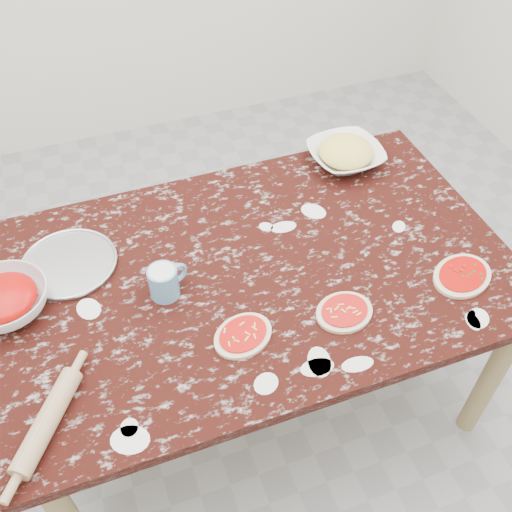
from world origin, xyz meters
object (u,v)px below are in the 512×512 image
object	(u,v)px
rolling_pin	(47,421)
flour_mug	(165,281)
worktable	(256,284)
cheese_bowl	(345,155)
sauce_bowl	(5,301)
pizza_tray	(69,264)

from	to	relation	value
rolling_pin	flour_mug	bearing A→B (deg)	40.34
worktable	rolling_pin	bearing A→B (deg)	-153.80
worktable	cheese_bowl	xyz separation A→B (m)	(0.50, 0.38, 0.12)
cheese_bowl	flour_mug	world-z (taller)	flour_mug
flour_mug	cheese_bowl	bearing A→B (deg)	26.49
worktable	rolling_pin	xyz separation A→B (m)	(-0.67, -0.33, 0.11)
sauce_bowl	cheese_bowl	world-z (taller)	sauce_bowl
worktable	pizza_tray	world-z (taller)	pizza_tray
sauce_bowl	flour_mug	bearing A→B (deg)	-12.21
cheese_bowl	worktable	bearing A→B (deg)	-142.20
sauce_bowl	rolling_pin	xyz separation A→B (m)	(0.07, -0.42, -0.01)
worktable	pizza_tray	distance (m)	0.59
sauce_bowl	rolling_pin	distance (m)	0.43
flour_mug	worktable	bearing A→B (deg)	1.38
flour_mug	pizza_tray	bearing A→B (deg)	140.46
worktable	pizza_tray	xyz separation A→B (m)	(-0.55, 0.21, 0.09)
worktable	cheese_bowl	distance (m)	0.64
rolling_pin	cheese_bowl	bearing A→B (deg)	31.49
sauce_bowl	flour_mug	world-z (taller)	flour_mug
rolling_pin	worktable	bearing A→B (deg)	26.20
worktable	flour_mug	world-z (taller)	flour_mug
worktable	rolling_pin	distance (m)	0.75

